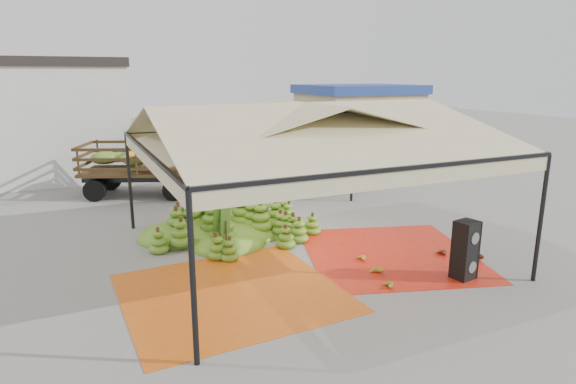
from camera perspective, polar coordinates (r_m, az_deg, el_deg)
name	(u,v)px	position (r m, az deg, el deg)	size (l,w,h in m)	color
ground	(304,251)	(13.29, 1.93, -6.95)	(90.00, 90.00, 0.00)	slate
canopy_tent	(305,130)	(12.50, 2.05, 7.33)	(8.10, 8.10, 4.00)	black
building_tan	(358,120)	(28.82, 8.28, 8.44)	(6.30, 5.30, 4.10)	tan
tarp_left	(231,292)	(10.95, -6.74, -11.72)	(4.58, 4.36, 0.01)	#C35712
tarp_right	(390,254)	(13.31, 11.95, -7.19)	(4.33, 4.55, 0.01)	red
banana_heap	(230,215)	(14.58, -6.86, -2.73)	(5.43, 4.46, 1.16)	#4D801A
hand_yellow_a	(359,257)	(12.68, 8.44, -7.67)	(0.42, 0.35, 0.19)	gold
hand_yellow_b	(376,270)	(11.93, 10.40, -9.14)	(0.45, 0.37, 0.21)	gold
hand_red_a	(440,252)	(13.52, 17.55, -6.79)	(0.45, 0.37, 0.20)	#5F3015
hand_red_b	(476,257)	(13.45, 21.35, -7.15)	(0.50, 0.41, 0.23)	#531C13
hand_green	(386,284)	(11.27, 11.52, -10.67)	(0.40, 0.33, 0.18)	#507919
hanging_bunches	(355,163)	(11.73, 7.93, 3.42)	(3.24, 0.24, 0.20)	#3E861C
speaker_stack	(465,250)	(12.06, 20.25, -6.48)	(0.58, 0.53, 1.41)	black
banana_leaves	(232,256)	(12.95, -6.64, -7.60)	(0.96, 1.36, 3.70)	#217820
vendor	(265,176)	(18.44, -2.78, 1.92)	(0.66, 0.44, 1.82)	gray
truck_left	(170,162)	(19.58, -13.76, 3.44)	(6.54, 4.32, 2.13)	#473017
truck_right	(324,153)	(20.92, 4.35, 4.63)	(6.67, 2.69, 2.24)	#4D2A19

